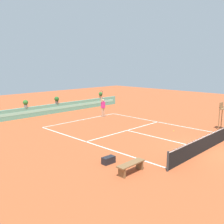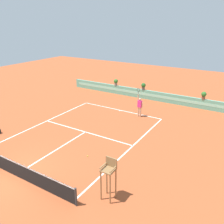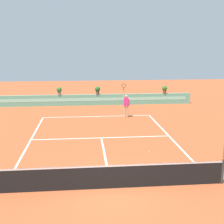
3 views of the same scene
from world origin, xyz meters
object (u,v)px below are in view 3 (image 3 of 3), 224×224
at_px(tennis_ball_near_baseline, 149,152).
at_px(potted_plant_left, 59,90).
at_px(potted_plant_centre, 98,90).
at_px(potted_plant_far_right, 165,89).
at_px(tennis_player, 126,104).

bearing_deg(tennis_ball_near_baseline, potted_plant_left, 113.29).
bearing_deg(potted_plant_centre, potted_plant_far_right, 0.00).
height_order(potted_plant_centre, potted_plant_far_right, same).
bearing_deg(tennis_player, potted_plant_centre, 111.15).
bearing_deg(potted_plant_left, tennis_ball_near_baseline, -66.71).
bearing_deg(potted_plant_centre, tennis_player, -68.85).
relative_size(potted_plant_left, potted_plant_far_right, 1.00).
xyz_separation_m(tennis_player, potted_plant_centre, (-1.93, 4.98, 0.36)).
xyz_separation_m(tennis_player, tennis_ball_near_baseline, (0.09, -7.75, -1.02)).
height_order(tennis_ball_near_baseline, potted_plant_far_right, potted_plant_far_right).
distance_m(tennis_player, potted_plant_left, 7.34).
distance_m(potted_plant_centre, potted_plant_far_right, 6.26).
relative_size(tennis_player, potted_plant_centre, 3.57).
distance_m(tennis_player, potted_plant_far_right, 6.61).
distance_m(tennis_player, tennis_ball_near_baseline, 7.81).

